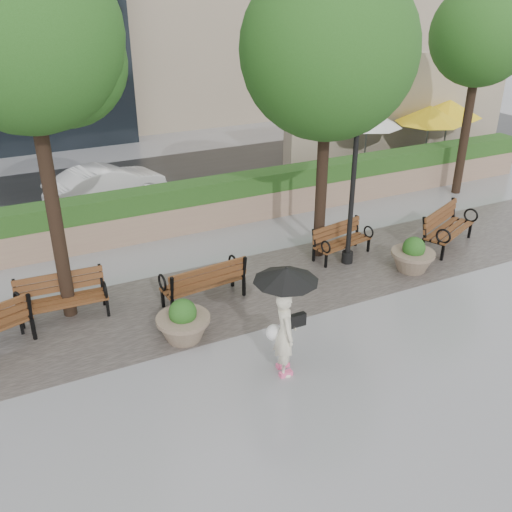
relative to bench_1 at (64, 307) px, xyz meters
name	(u,v)px	position (x,y,z in m)	size (l,w,h in m)	color
ground	(335,355)	(4.39, -3.60, -0.29)	(100.00, 100.00, 0.00)	gray
cobble_strip	(264,286)	(4.39, -0.60, -0.28)	(28.00, 3.20, 0.01)	#383330
hedge_wall	(200,205)	(4.39, 3.40, 0.38)	(24.00, 0.80, 1.35)	#997C62
cafe_wall	(402,108)	(13.89, 6.40, 1.71)	(10.00, 0.60, 4.00)	tan
cafe_hedge	(426,164)	(13.39, 4.20, 0.16)	(8.00, 0.50, 0.90)	#1D4717
asphalt_street	(159,186)	(4.39, 7.40, -0.29)	(40.00, 7.00, 0.00)	black
bench_1	(64,307)	(0.00, 0.00, 0.00)	(1.85, 0.82, 0.97)	brown
bench_2	(204,290)	(2.90, -0.63, 0.01)	(1.91, 0.92, 0.99)	brown
bench_3	(341,247)	(6.91, -0.06, -0.03)	(1.70, 0.94, 0.86)	brown
bench_4	(447,236)	(9.80, -0.77, 0.02)	(2.05, 1.47, 1.03)	brown
planter_left	(183,324)	(2.00, -1.83, 0.06)	(1.07, 1.07, 0.89)	#7F6B56
planter_right	(413,258)	(8.02, -1.48, 0.06)	(1.06, 1.06, 0.89)	#7F6B56
lamppost	(352,196)	(6.85, -0.43, 1.49)	(0.28, 0.28, 4.04)	black
tree_0	(35,44)	(0.29, 0.22, 5.16)	(3.50, 3.41, 7.31)	black
tree_1	(332,55)	(6.59, 0.38, 4.62)	(4.01, 4.01, 7.05)	black
tree_2	(482,39)	(13.27, 2.41, 4.53)	(3.18, 3.03, 6.48)	black
patio_umb_white	(368,118)	(11.70, 5.60, 1.70)	(2.50, 2.50, 2.30)	black
patio_umb_yellow_a	(430,115)	(14.04, 5.00, 1.70)	(2.50, 2.50, 2.30)	black
patio_umb_yellow_b	(449,109)	(15.46, 5.53, 1.70)	(2.50, 2.50, 2.30)	black
car_right	(107,185)	(2.43, 6.48, 0.33)	(1.30, 3.74, 1.23)	white
pedestrian	(285,311)	(3.29, -3.58, 0.99)	(1.14, 1.14, 2.09)	#EDE4C7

